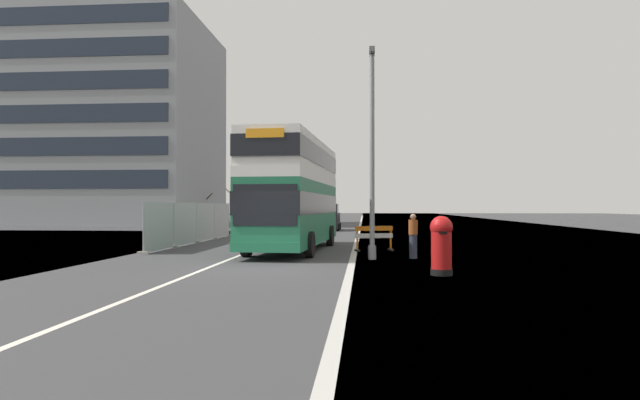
{
  "coord_description": "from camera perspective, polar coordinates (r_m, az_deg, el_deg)",
  "views": [
    {
      "loc": [
        3.29,
        -16.16,
        1.94
      ],
      "look_at": [
        1.53,
        5.03,
        2.2
      ],
      "focal_mm": 29.96,
      "sensor_mm": 36.0,
      "label": 1
    }
  ],
  "objects": [
    {
      "name": "bare_tree_far_verge_near",
      "position": [
        55.35,
        -8.78,
        -0.33
      ],
      "size": [
        2.53,
        2.3,
        4.82
      ],
      "color": "#4C3D2D",
      "rests_on": "ground"
    },
    {
      "name": "car_oncoming_near",
      "position": [
        43.29,
        0.81,
        -1.93
      ],
      "size": [
        2.05,
        4.38,
        2.16
      ],
      "color": "black",
      "rests_on": "ground"
    },
    {
      "name": "backdrop_office_block",
      "position": [
        64.2,
        -23.22,
        7.25
      ],
      "size": [
        25.49,
        17.65,
        21.5
      ],
      "color": "gray",
      "rests_on": "ground"
    },
    {
      "name": "car_receding_mid",
      "position": [
        49.97,
        -2.75,
        -1.72
      ],
      "size": [
        1.97,
        4.11,
        2.26
      ],
      "color": "slate",
      "rests_on": "ground"
    },
    {
      "name": "double_decker_bus",
      "position": [
        23.69,
        -2.76,
        0.79
      ],
      "size": [
        3.21,
        10.83,
        4.81
      ],
      "color": "#1E6B47",
      "rests_on": "ground"
    },
    {
      "name": "lamppost_foreground",
      "position": [
        19.76,
        5.58,
        4.28
      ],
      "size": [
        0.29,
        0.7,
        7.77
      ],
      "color": "gray",
      "rests_on": "ground"
    },
    {
      "name": "pedestrian_at_kerb",
      "position": [
        20.24,
        9.92,
        -3.82
      ],
      "size": [
        0.34,
        0.34,
        1.67
      ],
      "color": "#2D3342",
      "rests_on": "ground"
    },
    {
      "name": "bare_tree_far_verge_mid",
      "position": [
        59.42,
        -12.4,
        -0.29
      ],
      "size": [
        2.02,
        2.18,
        5.1
      ],
      "color": "#4C3D2D",
      "rests_on": "ground"
    },
    {
      "name": "car_receding_far",
      "position": [
        59.74,
        -1.66,
        -1.54
      ],
      "size": [
        1.97,
        3.82,
        2.26
      ],
      "color": "silver",
      "rests_on": "ground"
    },
    {
      "name": "ground",
      "position": [
        16.59,
        -4.62,
        -7.58
      ],
      "size": [
        140.0,
        280.0,
        0.1
      ],
      "color": "#38383A"
    },
    {
      "name": "roadworks_barrier",
      "position": [
        23.41,
        5.8,
        -3.79
      ],
      "size": [
        1.71,
        0.9,
        1.09
      ],
      "color": "orange",
      "rests_on": "ground"
    },
    {
      "name": "red_pillar_postbox",
      "position": [
        15.5,
        12.84,
        -4.47
      ],
      "size": [
        0.64,
        0.64,
        1.68
      ],
      "color": "black",
      "rests_on": "ground"
    },
    {
      "name": "construction_site_fence",
      "position": [
        29.1,
        -13.08,
        -2.45
      ],
      "size": [
        0.44,
        13.8,
        2.18
      ],
      "color": "#A8AAAD",
      "rests_on": "ground"
    }
  ]
}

